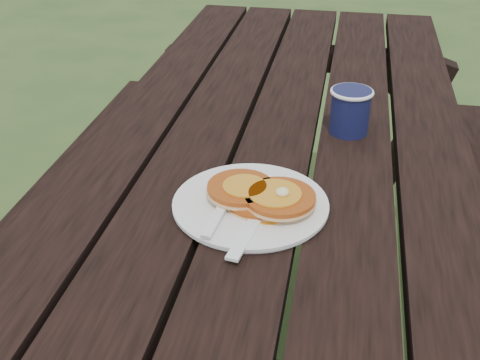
% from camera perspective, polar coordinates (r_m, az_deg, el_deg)
% --- Properties ---
extents(picnic_table, '(1.36, 1.80, 0.75)m').
position_cam_1_polar(picnic_table, '(1.46, 3.40, -8.47)').
color(picnic_table, black).
rests_on(picnic_table, ground).
extents(plate, '(0.32, 0.32, 0.01)m').
position_cam_1_polar(plate, '(0.99, 1.00, -2.37)').
color(plate, white).
rests_on(plate, picnic_table).
extents(pancake_stack, '(0.18, 0.13, 0.04)m').
position_cam_1_polar(pancake_stack, '(0.97, 2.03, -1.46)').
color(pancake_stack, '#B24C14').
rests_on(pancake_stack, plate).
extents(knife, '(0.05, 0.18, 0.00)m').
position_cam_1_polar(knife, '(0.92, 1.15, -4.32)').
color(knife, white).
rests_on(knife, plate).
extents(fork, '(0.05, 0.16, 0.01)m').
position_cam_1_polar(fork, '(0.93, -2.23, -3.52)').
color(fork, white).
rests_on(fork, plate).
extents(coffee_cup, '(0.09, 0.09, 0.09)m').
position_cam_1_polar(coffee_cup, '(1.23, 10.43, 6.70)').
color(coffee_cup, '#12163D').
rests_on(coffee_cup, picnic_table).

